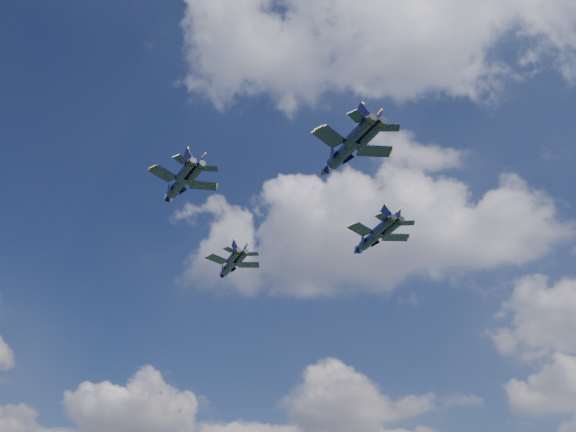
# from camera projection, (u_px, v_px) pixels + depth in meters

# --- Properties ---
(jet_lead) EXTENTS (11.70, 12.93, 3.36)m
(jet_lead) POSITION_uv_depth(u_px,v_px,m) (229.00, 266.00, 123.95)
(jet_lead) COLOR black
(jet_left) EXTENTS (13.06, 12.47, 3.47)m
(jet_left) POSITION_uv_depth(u_px,v_px,m) (178.00, 186.00, 100.42)
(jet_left) COLOR black
(jet_right) EXTENTS (13.53, 14.53, 3.82)m
(jet_right) POSITION_uv_depth(u_px,v_px,m) (371.00, 239.00, 115.95)
(jet_right) COLOR black
(jet_slot) EXTENTS (14.42, 14.76, 3.97)m
(jet_slot) POSITION_uv_depth(u_px,v_px,m) (343.00, 153.00, 93.12)
(jet_slot) COLOR black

